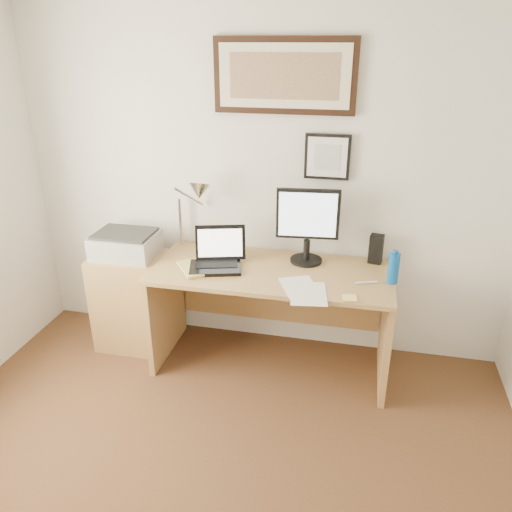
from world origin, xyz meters
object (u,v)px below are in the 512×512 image
(side_cabinet, at_px, (132,301))
(book, at_px, (182,271))
(lcd_monitor, at_px, (308,222))
(laptop, at_px, (217,258))
(water_bottle, at_px, (393,268))
(printer, at_px, (126,244))
(desk, at_px, (274,295))

(side_cabinet, height_order, book, book)
(side_cabinet, height_order, lcd_monitor, lcd_monitor)
(book, height_order, laptop, laptop)
(water_bottle, bearing_deg, side_cabinet, 177.89)
(side_cabinet, relative_size, printer, 1.66)
(water_bottle, distance_m, desk, 0.85)
(laptop, bearing_deg, side_cabinet, 174.33)
(side_cabinet, xyz_separation_m, desk, (1.07, 0.04, 0.15))
(lcd_monitor, bearing_deg, laptop, -161.05)
(book, relative_size, lcd_monitor, 0.53)
(laptop, bearing_deg, desk, 15.76)
(book, height_order, printer, printer)
(side_cabinet, bearing_deg, book, -22.73)
(laptop, xyz_separation_m, printer, (-0.71, 0.08, 0.01))
(printer, bearing_deg, book, -23.52)
(side_cabinet, distance_m, printer, 0.45)
(water_bottle, relative_size, book, 0.72)
(side_cabinet, bearing_deg, lcd_monitor, 5.76)
(book, bearing_deg, printer, 156.48)
(book, bearing_deg, laptop, 33.97)
(water_bottle, distance_m, printer, 1.86)
(water_bottle, bearing_deg, book, -174.13)
(book, distance_m, printer, 0.55)
(side_cabinet, height_order, laptop, laptop)
(book, relative_size, printer, 0.63)
(book, xyz_separation_m, desk, (0.58, 0.24, -0.25))
(desk, bearing_deg, side_cabinet, -178.11)
(desk, xyz_separation_m, printer, (-1.08, -0.02, 0.30))
(side_cabinet, xyz_separation_m, lcd_monitor, (1.28, 0.13, 0.68))
(book, xyz_separation_m, printer, (-0.50, 0.22, 0.06))
(water_bottle, relative_size, laptop, 0.51)
(book, bearing_deg, lcd_monitor, 23.25)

